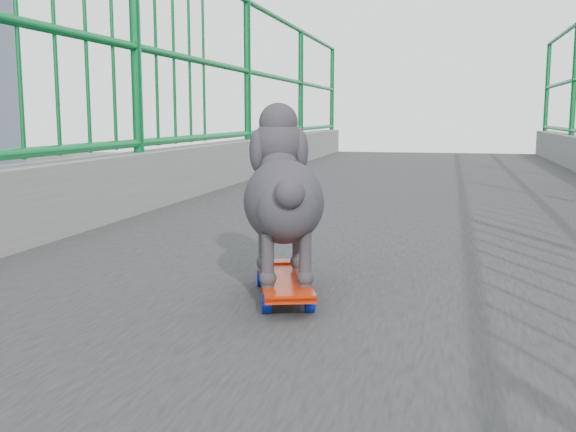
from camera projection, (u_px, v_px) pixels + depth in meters
The scene contains 2 objects.
skateboard at pixel (284, 283), 1.84m from camera, with size 0.26×0.45×0.06m.
poodle at pixel (283, 192), 1.83m from camera, with size 0.31×0.50×0.43m.
Camera 1 is at (0.22, 2.68, 7.49)m, focal length 42.00 mm.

